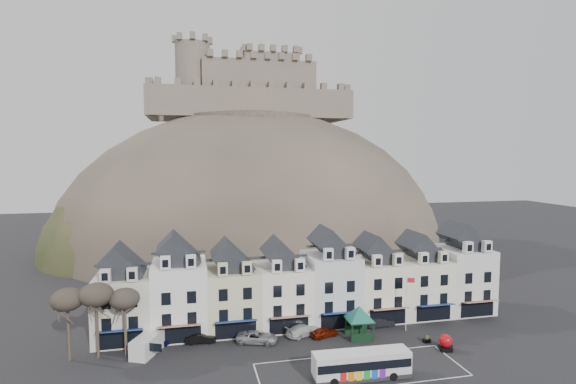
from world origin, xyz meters
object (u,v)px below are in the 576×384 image
object	(u,v)px
red_buoy	(445,342)
car_white	(304,330)
bus_shelter	(359,313)
flagpole	(407,300)
white_van	(147,345)
car_silver	(257,337)
bus	(361,363)
car_black	(201,338)
car_navy	(154,342)
car_charcoal	(380,322)
car_maroon	(324,332)

from	to	relation	value
red_buoy	car_white	xyz separation A→B (m)	(-15.15, 7.87, -0.28)
bus_shelter	car_white	xyz separation A→B (m)	(-6.57, 2.21, -2.47)
flagpole	white_van	distance (m)	32.68
car_silver	car_white	size ratio (longest dim) A/B	1.01
bus	car_black	world-z (taller)	bus
white_van	car_white	bearing A→B (deg)	27.51
car_black	bus_shelter	bearing A→B (deg)	-94.78
car_navy	bus	bearing A→B (deg)	-140.16
white_van	car_navy	distance (m)	1.88
flagpole	car_white	xyz separation A→B (m)	(-13.48, 1.42, -3.47)
car_silver	car_charcoal	size ratio (longest dim) A/B	1.27
bus	bus_shelter	world-z (taller)	bus_shelter
red_buoy	car_charcoal	distance (m)	9.58
car_navy	car_white	size ratio (longest dim) A/B	0.75
bus	white_van	size ratio (longest dim) A/B	1.98
car_silver	car_charcoal	distance (m)	16.95
flagpole	car_silver	bearing A→B (deg)	178.39
car_navy	car_white	bearing A→B (deg)	-111.82
car_navy	car_charcoal	bearing A→B (deg)	-109.93
bus_shelter	car_black	size ratio (longest dim) A/B	1.72
car_white	car_silver	bearing A→B (deg)	77.67
flagpole	car_charcoal	bearing A→B (deg)	143.90
bus_shelter	car_silver	distance (m)	13.07
car_black	car_charcoal	distance (m)	23.65
bus_shelter	car_white	bearing A→B (deg)	164.36
car_navy	white_van	bearing A→B (deg)	140.27
car_black	red_buoy	bearing A→B (deg)	-103.42
car_black	car_charcoal	size ratio (longest dim) A/B	0.96
car_black	car_charcoal	world-z (taller)	car_charcoal
car_silver	car_charcoal	xyz separation A→B (m)	(16.89, 1.48, -0.06)
bus_shelter	car_charcoal	world-z (taller)	bus_shelter
bus	bus_shelter	bearing A→B (deg)	71.61
car_white	car_maroon	xyz separation A→B (m)	(2.37, -0.99, -0.09)
white_van	car_black	xyz separation A→B (m)	(6.10, 1.65, -0.46)
red_buoy	car_charcoal	bearing A→B (deg)	117.73
car_silver	flagpole	bearing A→B (deg)	-72.58
white_van	car_silver	world-z (taller)	white_van
bus_shelter	car_maroon	world-z (taller)	bus_shelter
car_black	white_van	bearing A→B (deg)	108.42
car_silver	white_van	bearing A→B (deg)	110.09
car_black	car_navy	bearing A→B (deg)	92.61
car_white	car_charcoal	world-z (taller)	car_white
bus_shelter	car_charcoal	size ratio (longest dim) A/B	1.66
car_maroon	flagpole	bearing A→B (deg)	-108.80
flagpole	car_charcoal	xyz separation A→B (m)	(-2.79, 2.03, -3.54)
car_navy	car_maroon	size ratio (longest dim) A/B	1.01
bus_shelter	red_buoy	world-z (taller)	bus_shelter
car_maroon	car_charcoal	distance (m)	8.48
white_van	car_black	distance (m)	6.33
bus	white_van	distance (m)	24.54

